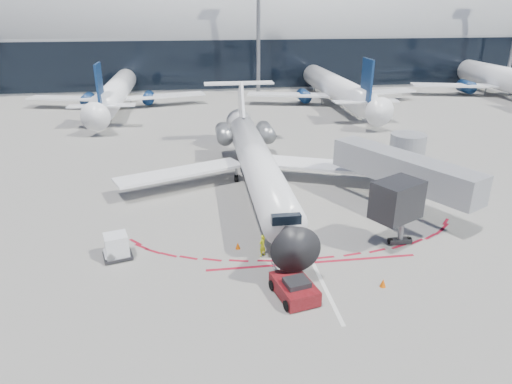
{
  "coord_description": "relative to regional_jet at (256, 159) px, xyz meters",
  "views": [
    {
      "loc": [
        -7.29,
        -36.63,
        15.71
      ],
      "look_at": [
        -2.69,
        -3.81,
        2.03
      ],
      "focal_mm": 32.0,
      "sensor_mm": 36.0,
      "label": 1
    }
  ],
  "objects": [
    {
      "name": "uld_container",
      "position": [
        -10.92,
        -11.54,
        -1.79
      ],
      "size": [
        2.18,
        1.99,
        1.72
      ],
      "rotation": [
        0.0,
        0.0,
        0.27
      ],
      "color": "black",
      "rests_on": "ground"
    },
    {
      "name": "jet_bridge",
      "position": [
        11.62,
        -5.45,
        0.36
      ],
      "size": [
        10.03,
        15.2,
        4.9
      ],
      "color": "#96989E",
      "rests_on": "ground"
    },
    {
      "name": "bg_airliner_1",
      "position": [
        -17.5,
        38.53,
        2.73
      ],
      "size": [
        33.23,
        35.19,
        10.75
      ],
      "primitive_type": null,
      "color": "white",
      "rests_on": "ground"
    },
    {
      "name": "terminal_building",
      "position": [
        1.83,
        62.54,
        5.88
      ],
      "size": [
        150.0,
        24.15,
        24.0
      ],
      "color": "gray",
      "rests_on": "ground"
    },
    {
      "name": "apron_centerline",
      "position": [
        1.83,
        -0.44,
        -2.64
      ],
      "size": [
        0.25,
        40.0,
        0.01
      ],
      "primitive_type": "cube",
      "color": "silver",
      "rests_on": "ground"
    },
    {
      "name": "bg_airliner_2",
      "position": [
        18.42,
        36.44,
        2.93
      ],
      "size": [
        34.48,
        36.5,
        11.15
      ],
      "primitive_type": null,
      "color": "white",
      "rests_on": "ground"
    },
    {
      "name": "light_mast_centre",
      "position": [
        6.83,
        45.56,
        9.86
      ],
      "size": [
        0.7,
        0.7,
        25.0
      ],
      "primitive_type": "cylinder",
      "color": "slate",
      "rests_on": "ground"
    },
    {
      "name": "pushback_tug",
      "position": [
        -0.19,
        -17.43,
        -2.08
      ],
      "size": [
        2.66,
        5.02,
        1.28
      ],
      "rotation": [
        0.0,
        0.0,
        0.22
      ],
      "color": "#530B0E",
      "rests_on": "ground"
    },
    {
      "name": "apron_stop_bar",
      "position": [
        1.83,
        -13.94,
        -2.64
      ],
      "size": [
        14.0,
        0.25,
        0.01
      ],
      "primitive_type": "cube",
      "color": "maroon",
      "rests_on": "ground"
    },
    {
      "name": "ramp_worker",
      "position": [
        -1.32,
        -12.6,
        -1.86
      ],
      "size": [
        0.68,
        0.67,
        1.58
      ],
      "primitive_type": "imported",
      "rotation": [
        0.0,
        0.0,
        3.9
      ],
      "color": "#D5F219",
      "rests_on": "ground"
    },
    {
      "name": "safety_cone_left",
      "position": [
        -2.85,
        -11.42,
        -2.4
      ],
      "size": [
        0.35,
        0.35,
        0.49
      ],
      "primitive_type": "cone",
      "color": "#DD5404",
      "rests_on": "ground"
    },
    {
      "name": "bg_airliner_3",
      "position": [
        51.03,
        40.56,
        3.47
      ],
      "size": [
        37.78,
        40.01,
        12.22
      ],
      "primitive_type": null,
      "color": "white",
      "rests_on": "ground"
    },
    {
      "name": "ground",
      "position": [
        1.83,
        -2.44,
        -2.64
      ],
      "size": [
        260.0,
        260.0,
        0.0
      ],
      "primitive_type": "plane",
      "color": "slate",
      "rests_on": "ground"
    },
    {
      "name": "safety_cone_right",
      "position": [
        5.3,
        -17.2,
        -2.38
      ],
      "size": [
        0.38,
        0.38,
        0.52
      ],
      "primitive_type": "cone",
      "color": "#DD5404",
      "rests_on": "ground"
    },
    {
      "name": "regional_jet",
      "position": [
        0.0,
        0.0,
        0.0
      ],
      "size": [
        25.65,
        31.62,
        7.92
      ],
      "color": "white",
      "rests_on": "ground"
    }
  ]
}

